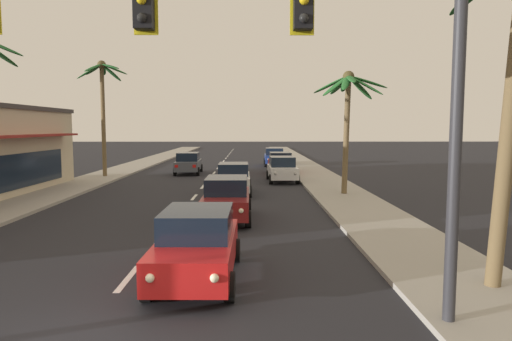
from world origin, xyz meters
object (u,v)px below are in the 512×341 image
sedan_parked_nearest_kerb (280,163)px  sedan_parked_mid_kerb (274,157)px  sedan_oncoming_far (188,163)px  sedan_lead_at_stop_bar (197,244)px  sedan_third_in_queue (227,198)px  sedan_parked_far_kerb (282,169)px  sedan_fifth_in_queue (233,178)px  palm_left_third (103,90)px  traffic_signal_mast (249,36)px  palm_right_second (348,99)px

sedan_parked_nearest_kerb → sedan_parked_mid_kerb: 7.61m
sedan_oncoming_far → sedan_parked_mid_kerb: size_ratio=1.00×
sedan_lead_at_stop_bar → sedan_oncoming_far: (-3.63, 25.15, 0.00)m
sedan_third_in_queue → sedan_oncoming_far: size_ratio=0.99×
sedan_lead_at_stop_bar → sedan_parked_mid_kerb: (3.49, 32.76, 0.00)m
sedan_parked_mid_kerb → sedan_parked_far_kerb: (-0.11, -12.88, 0.00)m
sedan_fifth_in_queue → palm_left_third: 13.65m
sedan_lead_at_stop_bar → sedan_parked_nearest_kerb: 25.41m
sedan_parked_mid_kerb → sedan_lead_at_stop_bar: bearing=-96.1°
sedan_parked_far_kerb → palm_left_third: palm_left_third is taller
traffic_signal_mast → sedan_parked_far_kerb: 23.15m
sedan_third_in_queue → sedan_fifth_in_queue: same height
sedan_parked_nearest_kerb → palm_right_second: bearing=-76.7°
palm_left_third → palm_right_second: bearing=-29.7°
sedan_fifth_in_queue → sedan_oncoming_far: size_ratio=1.00×
traffic_signal_mast → sedan_oncoming_far: (-4.89, 27.90, -4.35)m
sedan_lead_at_stop_bar → sedan_parked_mid_kerb: size_ratio=1.00×
sedan_fifth_in_queue → sedan_parked_far_kerb: same height
sedan_fifth_in_queue → sedan_parked_nearest_kerb: same height
palm_left_third → traffic_signal_mast: bearing=-67.2°
sedan_parked_far_kerb → sedan_fifth_in_queue: bearing=-118.4°
traffic_signal_mast → sedan_parked_far_kerb: (2.12, 22.63, -4.35)m
palm_left_third → sedan_third_in_queue: bearing=-57.7°
sedan_parked_far_kerb → palm_right_second: (2.99, -6.52, 4.28)m
sedan_parked_far_kerb → palm_left_third: (-12.65, 2.42, 5.42)m
sedan_third_in_queue → sedan_parked_mid_kerb: same height
traffic_signal_mast → sedan_parked_far_kerb: bearing=84.6°
sedan_fifth_in_queue → sedan_parked_far_kerb: size_ratio=1.00×
sedan_oncoming_far → palm_right_second: bearing=-49.7°
sedan_lead_at_stop_bar → sedan_oncoming_far: same height
traffic_signal_mast → sedan_fifth_in_queue: (-0.93, 16.99, -4.35)m
traffic_signal_mast → palm_right_second: (5.12, 16.12, -0.07)m
traffic_signal_mast → sedan_oncoming_far: size_ratio=2.45×
sedan_parked_far_kerb → traffic_signal_mast: bearing=-95.4°
sedan_parked_far_kerb → palm_left_third: 13.97m
palm_right_second → sedan_parked_far_kerb: bearing=114.7°
sedan_fifth_in_queue → sedan_parked_mid_kerb: (3.16, 18.53, 0.00)m
sedan_third_in_queue → sedan_lead_at_stop_bar: bearing=-92.6°
sedan_parked_nearest_kerb → palm_right_second: palm_right_second is taller
sedan_lead_at_stop_bar → traffic_signal_mast: bearing=-65.5°
palm_left_third → sedan_parked_far_kerb: bearing=-10.8°
sedan_oncoming_far → traffic_signal_mast: bearing=-80.1°
sedan_parked_nearest_kerb → palm_right_second: (2.79, -11.79, 4.28)m
sedan_fifth_in_queue → palm_left_third: bearing=139.9°
sedan_third_in_queue → sedan_oncoming_far: bearing=102.4°
sedan_lead_at_stop_bar → palm_right_second: palm_right_second is taller
sedan_parked_nearest_kerb → sedan_parked_far_kerb: (-0.21, -5.27, 0.00)m
sedan_third_in_queue → palm_right_second: bearing=45.9°
sedan_oncoming_far → palm_left_third: (-5.64, -2.85, 5.42)m
sedan_fifth_in_queue → palm_right_second: palm_right_second is taller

